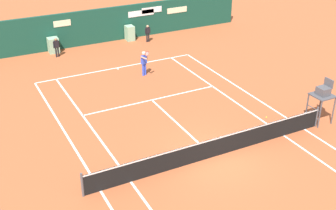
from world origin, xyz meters
The scene contains 8 objects.
ground_plane centered at (0.00, 0.58, 0.00)m, with size 80.00×80.00×0.01m.
tennis_net centered at (0.00, 0.00, 0.51)m, with size 12.10×0.10×1.07m.
sponsor_back_wall centered at (0.00, 16.97, 1.24)m, with size 25.00×1.02×2.56m.
umpire_chair centered at (6.46, 0.27, 1.55)m, with size 1.00×1.00×2.33m.
player_on_baseline centered at (1.09, 9.76, 0.94)m, with size 0.49×0.77×1.78m.
ball_kid_right_post centered at (4.00, 15.48, 0.75)m, with size 0.43×0.18×1.30m.
ball_kid_left_post centered at (-2.90, 15.48, 0.78)m, with size 0.45×0.21×1.36m.
tennis_ball_by_sideline centered at (4.37, 1.80, 0.03)m, with size 0.07×0.07×0.07m, color #CCE033.
Camera 1 is at (-9.45, -13.88, 11.10)m, focal length 47.81 mm.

